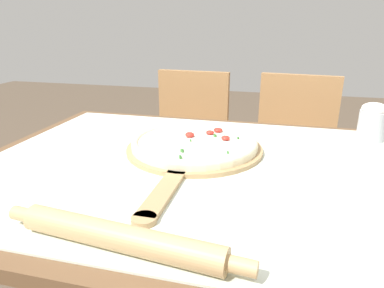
{
  "coord_description": "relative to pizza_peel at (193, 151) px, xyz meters",
  "views": [
    {
      "loc": [
        0.17,
        -0.82,
        1.11
      ],
      "look_at": [
        -0.05,
        0.07,
        0.78
      ],
      "focal_mm": 32.0,
      "sensor_mm": 36.0,
      "label": 1
    }
  ],
  "objects": [
    {
      "name": "dining_table",
      "position": [
        0.05,
        -0.08,
        -0.12
      ],
      "size": [
        1.28,
        0.94,
        0.75
      ],
      "color": "brown",
      "rests_on": "ground_plane"
    },
    {
      "name": "towel_cloth",
      "position": [
        0.05,
        -0.08,
        -0.01
      ],
      "size": [
        1.2,
        0.86,
        0.0
      ],
      "color": "silver",
      "rests_on": "dining_table"
    },
    {
      "name": "pizza_peel",
      "position": [
        0.0,
        0.0,
        0.0
      ],
      "size": [
        0.4,
        0.63,
        0.01
      ],
      "color": "tan",
      "rests_on": "towel_cloth"
    },
    {
      "name": "pizza",
      "position": [
        0.0,
        0.02,
        0.02
      ],
      "size": [
        0.37,
        0.37,
        0.03
      ],
      "color": "beige",
      "rests_on": "pizza_peel"
    },
    {
      "name": "rolling_pin",
      "position": [
        -0.01,
        -0.46,
        0.02
      ],
      "size": [
        0.46,
        0.09,
        0.05
      ],
      "rotation": [
        0.0,
        0.0,
        -0.11
      ],
      "color": "tan",
      "rests_on": "towel_cloth"
    },
    {
      "name": "chair_left",
      "position": [
        -0.21,
        0.75,
        -0.26
      ],
      "size": [
        0.42,
        0.42,
        0.87
      ],
      "rotation": [
        0.0,
        0.0,
        -0.06
      ],
      "color": "#A37547",
      "rests_on": "ground_plane"
    },
    {
      "name": "chair_right",
      "position": [
        0.32,
        0.75,
        -0.26
      ],
      "size": [
        0.44,
        0.44,
        0.87
      ],
      "rotation": [
        0.0,
        0.0,
        -0.12
      ],
      "color": "#A37547",
      "rests_on": "ground_plane"
    },
    {
      "name": "flour_cup",
      "position": [
        0.53,
        0.26,
        0.06
      ],
      "size": [
        0.08,
        0.08,
        0.12
      ],
      "color": "#B2B7BC",
      "rests_on": "towel_cloth"
    }
  ]
}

